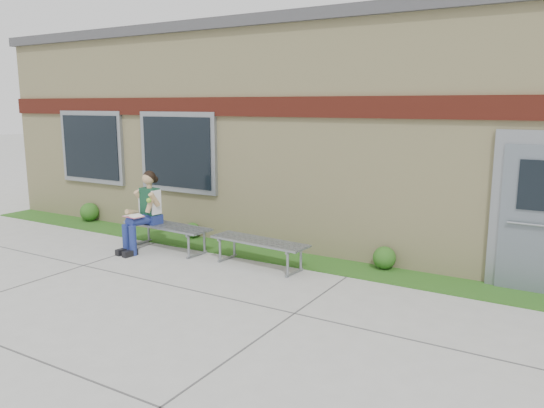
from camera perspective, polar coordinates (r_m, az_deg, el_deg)
The scene contains 9 objects.
ground at distance 7.07m, azimuth -6.83°, elevation -11.37°, with size 80.00×80.00×0.00m, color #9E9E99.
grass_strip at distance 9.14m, azimuth 3.20°, elevation -6.09°, with size 16.00×0.80×0.02m, color #165419.
school_building at distance 11.87m, azimuth 11.00°, elevation 7.88°, with size 16.20×6.22×4.20m.
bench_left at distance 9.93m, azimuth -11.21°, elevation -2.81°, with size 1.85×0.63×0.47m.
bench_right at distance 8.75m, azimuth -1.38°, elevation -4.56°, with size 1.76×0.61×0.45m.
girl at distance 9.92m, azimuth -13.61°, elevation -0.63°, with size 0.53×0.91×1.46m.
shrub_west at distance 12.76m, azimuth -19.04°, elevation -0.81°, with size 0.42×0.42×0.42m, color #165419.
shrub_mid at distance 10.70m, azimuth -8.56°, elevation -2.81°, with size 0.30×0.30×0.30m, color #165419.
shrub_east at distance 8.79m, azimuth 11.99°, elevation -5.68°, with size 0.37×0.37×0.37m, color #165419.
Camera 1 is at (4.05, -5.16, 2.65)m, focal length 35.00 mm.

